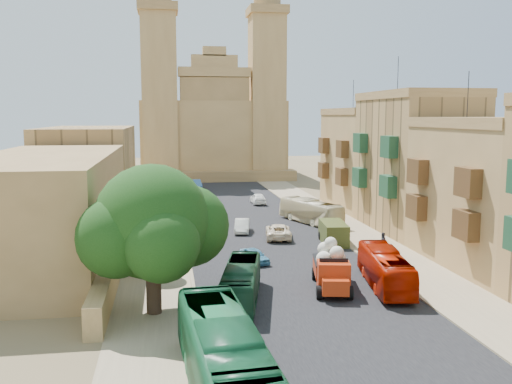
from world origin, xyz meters
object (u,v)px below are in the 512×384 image
object	(u,v)px
church	(212,126)
ficus_tree	(154,226)
bus_green_north	(241,283)
car_cream	(278,231)
street_tree_d	(156,180)
red_truck	(332,267)
bus_cream_east	(311,211)
street_tree_c	(154,185)
car_white_b	(258,198)
bus_green_south	(223,357)
bus_red_east	(385,269)
street_tree_a	(148,234)
car_white_a	(242,226)
street_tree_b	(152,202)
pedestrian_a	(381,250)
olive_pickup	(333,233)
car_dkblue	(198,198)
car_blue_b	(196,184)
car_blue_a	(254,256)
pedestrian_c	(383,244)

from	to	relation	value
church	ficus_tree	bearing A→B (deg)	-97.20
bus_green_north	car_cream	bearing A→B (deg)	83.61
ficus_tree	bus_green_north	size ratio (longest dim) A/B	1.02
street_tree_d	red_truck	distance (m)	42.89
church	bus_cream_east	world-z (taller)	church
street_tree_c	car_white_b	xyz separation A→B (m)	(13.08, 7.80, -2.97)
bus_green_south	car_white_b	world-z (taller)	bus_green_south
car_cream	car_white_b	size ratio (longest dim) A/B	1.17
church	bus_red_east	world-z (taller)	church
church	bus_green_north	size ratio (longest dim) A/B	4.22
street_tree_a	bus_red_east	world-z (taller)	street_tree_a
car_white_a	car_white_b	xyz separation A→B (m)	(4.45, 17.68, 0.07)
street_tree_b	pedestrian_a	xyz separation A→B (m)	(18.07, -10.40, -2.75)
bus_cream_east	street_tree_c	bearing A→B (deg)	-41.89
red_truck	bus_cream_east	size ratio (longest dim) A/B	0.65
street_tree_d	car_white_b	bearing A→B (deg)	-17.79
ficus_tree	street_tree_c	distance (m)	32.03
olive_pickup	car_dkblue	bearing A→B (deg)	112.17
red_truck	car_dkblue	bearing A→B (deg)	99.54
street_tree_a	car_blue_b	world-z (taller)	street_tree_a
red_truck	car_white_b	xyz separation A→B (m)	(1.05, 36.95, -0.75)
ficus_tree	pedestrian_a	xyz separation A→B (m)	(17.49, 9.59, -4.36)
red_truck	car_blue_a	distance (m)	8.54
car_cream	car_white_b	world-z (taller)	car_white_b
street_tree_a	bus_red_east	bearing A→B (deg)	-18.50
ficus_tree	red_truck	distance (m)	12.37
ficus_tree	car_white_a	world-z (taller)	ficus_tree
street_tree_c	bus_cream_east	bearing A→B (deg)	-20.82
red_truck	car_blue_a	size ratio (longest dim) A/B	1.80
bus_green_north	pedestrian_a	distance (m)	14.90
bus_green_north	car_cream	world-z (taller)	bus_green_north
bus_cream_east	car_blue_a	size ratio (longest dim) A/B	2.76
pedestrian_a	car_blue_a	bearing A→B (deg)	14.55
car_blue_b	street_tree_b	bearing A→B (deg)	-103.78
car_white_a	car_dkblue	bearing A→B (deg)	108.73
street_tree_c	car_cream	xyz separation A→B (m)	(11.61, -13.20, -3.00)
car_white_b	bus_green_north	bearing A→B (deg)	78.83
street_tree_c	bus_red_east	world-z (taller)	street_tree_c
car_dkblue	pedestrian_a	bearing A→B (deg)	-44.56
bus_cream_east	church	bearing A→B (deg)	-103.49
car_white_a	pedestrian_c	bearing A→B (deg)	-38.23
street_tree_a	street_tree_c	bearing A→B (deg)	90.00
street_tree_a	car_blue_b	distance (m)	48.92
street_tree_b	pedestrian_c	bearing A→B (deg)	-25.87
olive_pickup	car_white_b	bearing A→B (deg)	97.24
ficus_tree	bus_green_south	bearing A→B (deg)	-74.22
street_tree_a	bus_green_north	size ratio (longest dim) A/B	0.54
street_tree_b	car_dkblue	size ratio (longest dim) A/B	1.29
red_truck	bus_red_east	size ratio (longest dim) A/B	0.67
olive_pickup	bus_green_south	world-z (taller)	bus_green_south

